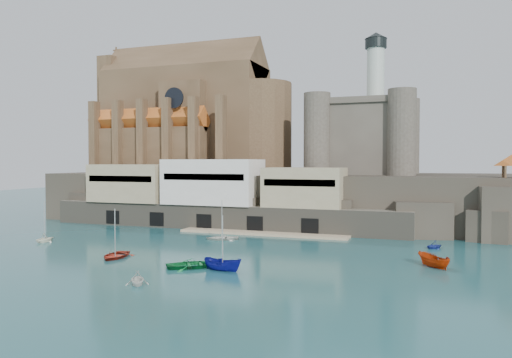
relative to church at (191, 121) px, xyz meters
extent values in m
plane|color=#17484E|center=(24.13, -41.85, -22.13)|extent=(300.00, 300.00, 0.00)
cube|color=#29241E|center=(24.13, -1.85, -17.13)|extent=(100.00, 34.00, 10.00)
cube|color=#29241E|center=(-13.87, -18.35, -19.13)|extent=(9.00, 5.00, 6.00)
cube|color=#29241E|center=(2.13, -18.35, -19.13)|extent=(9.00, 5.00, 6.00)
cube|color=#29241E|center=(19.13, -18.35, -19.13)|extent=(9.00, 5.00, 6.00)
cube|color=#29241E|center=(36.13, -18.35, -19.13)|extent=(9.00, 5.00, 6.00)
cube|color=#29241E|center=(52.13, -18.35, -19.13)|extent=(9.00, 5.00, 6.00)
cube|color=#6B6556|center=(16.13, -19.35, -19.88)|extent=(70.00, 6.00, 4.50)
cube|color=tan|center=(26.13, -23.85, -21.98)|extent=(30.00, 4.00, 0.40)
cube|color=black|center=(-5.87, -22.25, -20.53)|extent=(3.00, 0.40, 2.60)
cube|color=black|center=(4.13, -22.25, -20.53)|extent=(3.00, 0.40, 2.60)
cube|color=black|center=(14.13, -22.25, -20.53)|extent=(3.00, 0.40, 2.60)
cube|color=black|center=(24.13, -22.25, -20.53)|extent=(3.00, 0.40, 2.60)
cube|color=black|center=(34.13, -22.25, -20.53)|extent=(3.00, 0.40, 2.60)
cube|color=tan|center=(-3.87, -18.35, -13.88)|extent=(16.00, 9.00, 7.50)
cube|color=silver|center=(14.13, -18.35, -13.38)|extent=(18.00, 9.00, 8.50)
cube|color=tan|center=(32.13, -18.35, -14.13)|extent=(14.00, 8.00, 7.00)
cube|color=#4E3924|center=(-1.87, 0.15, -0.13)|extent=(38.00, 14.00, 24.00)
cube|color=#4E3924|center=(-1.87, 0.15, 11.87)|extent=(38.00, 13.01, 13.01)
cylinder|color=#4E3924|center=(17.13, 0.15, -2.13)|extent=(14.00, 14.00, 20.00)
cube|color=#4E3924|center=(2.13, 0.15, -2.13)|extent=(10.00, 20.00, 20.00)
cube|color=#4E3924|center=(-5.87, -9.35, -7.13)|extent=(28.00, 5.00, 10.00)
cube|color=#4E3924|center=(-5.87, 9.65, -7.13)|extent=(28.00, 5.00, 10.00)
cube|color=#B6571F|center=(-5.87, -9.35, -0.53)|extent=(28.00, 5.66, 5.66)
cube|color=#B6571F|center=(-5.87, 9.65, -0.53)|extent=(28.00, 5.66, 5.66)
cube|color=#4E3924|center=(-20.87, 0.15, 1.87)|extent=(4.00, 10.00, 28.00)
cylinder|color=black|center=(2.13, -11.90, 3.87)|extent=(4.40, 0.30, 4.40)
cube|color=#4E3924|center=(-17.87, -12.35, -4.13)|extent=(1.60, 2.20, 16.00)
cube|color=#4E3924|center=(-11.67, -12.35, -4.13)|extent=(1.60, 2.20, 16.00)
cube|color=#4E3924|center=(-5.47, -12.35, -4.13)|extent=(1.60, 2.20, 16.00)
cube|color=#4E3924|center=(0.73, -12.35, -4.13)|extent=(1.60, 2.20, 16.00)
cube|color=#4E3924|center=(6.93, -12.35, -4.13)|extent=(1.60, 2.20, 16.00)
cube|color=#4E3924|center=(13.13, -12.35, -4.13)|extent=(1.60, 2.20, 16.00)
cube|color=#484239|center=(40.13, -0.85, -5.13)|extent=(16.00, 16.00, 14.00)
cube|color=#484239|center=(40.13, -0.85, 2.27)|extent=(17.00, 17.00, 1.20)
cylinder|color=#484239|center=(32.13, -8.85, -4.13)|extent=(5.20, 5.20, 16.00)
cylinder|color=#484239|center=(48.13, -8.85, -4.13)|extent=(5.20, 5.20, 16.00)
cylinder|color=#484239|center=(32.13, 7.15, -4.13)|extent=(5.20, 5.20, 16.00)
cylinder|color=#484239|center=(48.13, 7.15, -4.13)|extent=(5.20, 5.20, 16.00)
cylinder|color=silver|center=(42.13, 1.15, 7.87)|extent=(3.60, 3.60, 12.00)
cylinder|color=black|center=(42.13, 1.15, 14.87)|extent=(4.40, 4.40, 2.00)
cone|color=black|center=(42.13, 1.15, 16.47)|extent=(4.60, 4.60, 1.40)
cube|color=#29241E|center=(62.13, -18.85, -19.63)|extent=(6.00, 5.00, 5.00)
cylinder|color=#4E3924|center=(64.53, -17.45, -11.83)|extent=(0.36, 0.36, 3.20)
cylinder|color=#4E3924|center=(64.53, -14.25, -11.83)|extent=(0.36, 0.36, 3.20)
imported|color=maroon|center=(14.88, -50.27, -22.13)|extent=(4.20, 1.87, 5.68)
imported|color=silver|center=(25.71, -61.51, -22.13)|extent=(3.28, 2.94, 3.25)
imported|color=navy|center=(31.29, -52.56, -22.13)|extent=(2.08, 2.03, 4.89)
imported|color=#137A38|center=(27.22, -52.17, -22.13)|extent=(3.74, 4.33, 6.25)
imported|color=white|center=(-3.08, -43.50, -22.13)|extent=(3.11, 2.11, 3.39)
imported|color=#AD2E05|center=(54.12, -42.09, -22.13)|extent=(2.65, 2.65, 4.92)
imported|color=white|center=(21.87, -31.61, -22.13)|extent=(2.50, 3.87, 5.25)
imported|color=navy|center=(54.13, -28.62, -22.13)|extent=(2.89, 2.84, 2.92)
camera|label=1|loc=(54.55, -104.91, -9.55)|focal=35.00mm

